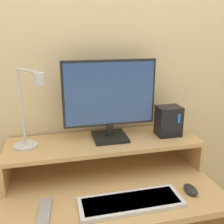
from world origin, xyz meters
TOP-DOWN VIEW (x-y plane):
  - wall_back at (0.00, 0.66)m, footprint 6.00×0.05m
  - desk at (0.00, 0.31)m, footprint 1.01×0.62m
  - monitor_shelf at (0.00, 0.47)m, footprint 1.01×0.31m
  - monitor at (0.04, 0.49)m, footprint 0.48×0.18m
  - desk_lamp at (-0.36, 0.43)m, footprint 0.18×0.23m
  - router_dock at (0.36, 0.46)m, footprint 0.13×0.10m
  - keyboard at (0.05, 0.14)m, footprint 0.46×0.16m
  - mouse at (0.35, 0.16)m, footprint 0.05×0.09m
  - remote_control at (-0.31, 0.16)m, footprint 0.06×0.17m

SIDE VIEW (x-z plane):
  - desk at x=0.00m, z-range 0.14..0.90m
  - remote_control at x=-0.31m, z-range 0.76..0.77m
  - keyboard at x=0.05m, z-range 0.76..0.78m
  - mouse at x=0.35m, z-range 0.76..0.79m
  - monitor_shelf at x=0.00m, z-range 0.81..0.98m
  - router_dock at x=0.36m, z-range 0.92..1.09m
  - desk_lamp at x=-0.36m, z-range 0.90..1.29m
  - monitor at x=0.04m, z-range 0.94..1.36m
  - wall_back at x=0.00m, z-range 0.00..2.50m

